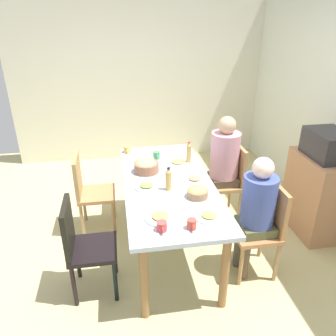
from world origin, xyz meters
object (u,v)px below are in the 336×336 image
plate_3 (147,186)px  cup_2 (156,155)px  dining_table (168,190)px  cup_3 (150,162)px  chair_1 (83,243)px  bowl_0 (146,166)px  plate_0 (161,217)px  chair_3 (89,189)px  cup_4 (192,224)px  person_0 (256,208)px  plate_4 (195,179)px  chair_0 (263,225)px  bottle_1 (168,179)px  cup_0 (162,226)px  microwave (328,145)px  person_2 (224,160)px  bowl_1 (198,193)px  plate_2 (209,216)px  side_cabinet (317,195)px  plate_1 (178,163)px  cup_1 (127,149)px  bottle_0 (189,153)px

plate_3 → cup_2: cup_2 is taller
dining_table → cup_3: 0.44m
chair_1 → bowl_0: 1.02m
plate_3 → plate_0: bearing=6.3°
chair_3 → plate_0: chair_3 is taller
cup_2 → cup_4: size_ratio=1.03×
person_0 → plate_4: person_0 is taller
chair_1 → chair_0: bearing=90.0°
bottle_1 → cup_0: bearing=-13.9°
chair_0 → plate_3: (-0.39, -1.02, 0.28)m
microwave → person_2: bearing=-113.8°
bowl_1 → plate_4: bearing=171.2°
chair_0 → bottle_1: 0.96m
bowl_1 → cup_3: size_ratio=1.54×
cup_4 → bowl_1: bearing=160.9°
chair_0 → bottle_1: (-0.33, -0.83, 0.37)m
plate_2 → cup_4: cup_4 is taller
cup_3 → bottle_1: 0.57m
plate_0 → plate_2: same height
plate_0 → plate_2: 0.39m
plate_0 → bottle_1: bottle_1 is taller
person_2 → side_cabinet: 1.09m
person_0 → plate_1: bearing=-148.2°
cup_1 → cup_0: bearing=6.5°
dining_table → chair_1: chair_1 is taller
chair_0 → cup_2: 1.38m
chair_3 → cup_1: (-0.34, 0.45, 0.30)m
dining_table → cup_0: cup_0 is taller
person_2 → plate_4: (0.49, -0.46, 0.04)m
bowl_1 → bottle_1: bearing=-126.7°
person_0 → chair_3: size_ratio=1.32×
chair_0 → cup_4: chair_0 is taller
cup_2 → bottle_0: size_ratio=0.45×
plate_0 → cup_3: 1.01m
chair_0 → cup_2: chair_0 is taller
bowl_1 → microwave: bearing=104.2°
bowl_0 → cup_3: bearing=160.7°
plate_1 → plate_4: bearing=11.9°
plate_3 → plate_4: (-0.06, 0.48, 0.00)m
chair_1 → microwave: microwave is taller
plate_1 → microwave: size_ratio=0.52×
chair_3 → bowl_0: chair_3 is taller
bottle_0 → side_cabinet: size_ratio=0.28×
side_cabinet → plate_4: bearing=-87.4°
plate_2 → chair_0: bearing=107.5°
cup_4 → bottle_1: size_ratio=0.49×
plate_2 → bottle_0: (-1.05, 0.06, 0.10)m
bottle_0 → bottle_1: bearing=-29.8°
plate_1 → bowl_1: bearing=3.2°
chair_3 → bowl_0: size_ratio=3.54×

